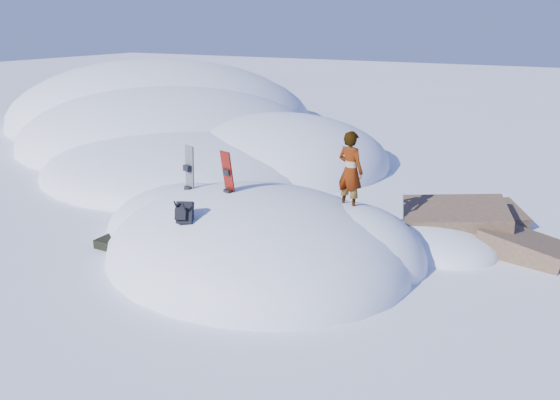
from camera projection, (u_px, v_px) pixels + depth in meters
The scene contains 9 objects.
ground at pixel (256, 256), 12.18m from camera, with size 120.00×120.00×0.00m, color white.
snow_mound at pixel (255, 251), 12.45m from camera, with size 8.00×6.00×3.00m.
snow_ridge at pixel (173, 135), 25.14m from camera, with size 21.50×18.50×6.40m.
rock_outcrop at pixel (455, 241), 12.98m from camera, with size 4.68×4.41×1.68m.
snowboard_red at pixel (229, 184), 11.77m from camera, with size 0.33×0.30×1.51m.
snowboard_dark at pixel (189, 181), 12.72m from camera, with size 0.33×0.26×1.69m.
backpack at pixel (184, 213), 10.69m from camera, with size 0.44×0.50×0.52m.
gear_pile at pixel (116, 243), 12.58m from camera, with size 0.95×0.71×0.26m.
person at pixel (350, 171), 11.56m from camera, with size 0.63×0.41×1.72m, color slate.
Camera 1 is at (5.84, -9.54, 5.01)m, focal length 35.00 mm.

